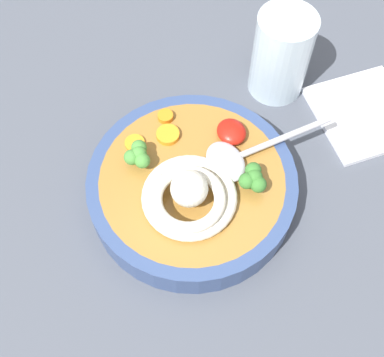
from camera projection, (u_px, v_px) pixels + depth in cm
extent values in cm
cube|color=#474C56|center=(161.00, 201.00, 65.68)|extent=(107.42, 107.42, 3.84)
cylinder|color=#334775|center=(192.00, 188.00, 61.91)|extent=(25.69, 25.69, 4.61)
cylinder|color=olive|center=(192.00, 187.00, 61.74)|extent=(22.61, 22.61, 4.24)
torus|color=silver|center=(189.00, 197.00, 57.82)|extent=(11.22, 11.22, 1.55)
torus|color=silver|center=(188.00, 198.00, 56.31)|extent=(12.02, 12.02, 1.39)
sphere|color=silver|center=(189.00, 189.00, 56.06)|extent=(4.35, 4.35, 4.35)
ellipsoid|color=#B7B7BC|center=(226.00, 161.00, 60.14)|extent=(6.05, 4.47, 1.60)
cylinder|color=#B7B7BC|center=(279.00, 139.00, 61.71)|extent=(0.96, 15.01, 0.80)
ellipsoid|color=#B2190F|center=(231.00, 132.00, 62.15)|extent=(4.01, 3.61, 1.80)
cylinder|color=#7A9E60|center=(253.00, 183.00, 58.96)|extent=(1.00, 1.00, 1.07)
sphere|color=#38752D|center=(254.00, 177.00, 57.64)|extent=(1.96, 1.96, 1.96)
sphere|color=#38752D|center=(258.00, 184.00, 57.37)|extent=(1.96, 1.96, 1.96)
sphere|color=#38752D|center=(253.00, 170.00, 58.19)|extent=(1.96, 1.96, 1.96)
sphere|color=#38752D|center=(247.00, 181.00, 57.56)|extent=(1.96, 1.96, 1.96)
cylinder|color=#7A9E60|center=(140.00, 160.00, 60.57)|extent=(0.97, 0.97, 1.04)
sphere|color=#478938|center=(139.00, 154.00, 59.28)|extent=(1.91, 1.91, 1.91)
sphere|color=#478938|center=(142.00, 160.00, 59.01)|extent=(1.91, 1.91, 1.91)
sphere|color=#478938|center=(139.00, 147.00, 59.81)|extent=(1.91, 1.91, 1.91)
sphere|color=#478938|center=(132.00, 157.00, 59.20)|extent=(1.91, 1.91, 1.91)
cylinder|color=orange|center=(135.00, 143.00, 62.15)|extent=(2.50, 2.50, 0.43)
cylinder|color=orange|center=(165.00, 117.00, 63.94)|extent=(2.01, 2.01, 0.79)
cylinder|color=orange|center=(168.00, 135.00, 62.60)|extent=(2.95, 2.95, 0.71)
cylinder|color=silver|center=(281.00, 55.00, 67.40)|extent=(7.91, 7.91, 12.61)
cube|color=white|center=(364.00, 114.00, 69.87)|extent=(15.01, 14.59, 0.80)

